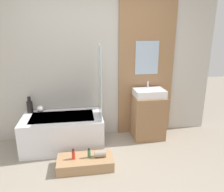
# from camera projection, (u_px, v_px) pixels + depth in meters

# --- Properties ---
(ground_plane) EXTENTS (12.00, 12.00, 0.00)m
(ground_plane) POSITION_uv_depth(u_px,v_px,m) (110.00, 191.00, 2.65)
(ground_plane) COLOR gray
(wall_tiled_back) EXTENTS (4.20, 0.06, 2.60)m
(wall_tiled_back) POSITION_uv_depth(u_px,v_px,m) (97.00, 65.00, 3.77)
(wall_tiled_back) COLOR #B7B2A8
(wall_tiled_back) RESTS_ON ground_plane
(wall_wood_accent) EXTENTS (0.99, 0.04, 2.60)m
(wall_wood_accent) POSITION_uv_depth(u_px,v_px,m) (146.00, 64.00, 3.85)
(wall_wood_accent) COLOR #8E6642
(wall_wood_accent) RESTS_ON ground_plane
(bathtub) EXTENTS (1.28, 0.72, 0.54)m
(bathtub) POSITION_uv_depth(u_px,v_px,m) (63.00, 131.00, 3.59)
(bathtub) COLOR white
(bathtub) RESTS_ON ground_plane
(glass_shower_screen) EXTENTS (0.01, 0.44, 1.14)m
(glass_shower_screen) POSITION_uv_depth(u_px,v_px,m) (100.00, 82.00, 3.32)
(glass_shower_screen) COLOR silver
(glass_shower_screen) RESTS_ON bathtub
(wooden_step_bench) EXTENTS (0.78, 0.38, 0.15)m
(wooden_step_bench) POSITION_uv_depth(u_px,v_px,m) (85.00, 163.00, 3.08)
(wooden_step_bench) COLOR #A87F56
(wooden_step_bench) RESTS_ON ground_plane
(vanity_cabinet) EXTENTS (0.54, 0.44, 0.77)m
(vanity_cabinet) POSITION_uv_depth(u_px,v_px,m) (148.00, 117.00, 3.88)
(vanity_cabinet) COLOR #8E6642
(vanity_cabinet) RESTS_ON ground_plane
(sink) EXTENTS (0.52, 0.37, 0.25)m
(sink) POSITION_uv_depth(u_px,v_px,m) (149.00, 93.00, 3.75)
(sink) COLOR white
(sink) RESTS_ON vanity_cabinet
(vase_tall_dark) EXTENTS (0.10, 0.10, 0.27)m
(vase_tall_dark) POSITION_uv_depth(u_px,v_px,m) (30.00, 106.00, 3.65)
(vase_tall_dark) COLOR black
(vase_tall_dark) RESTS_ON bathtub
(vase_round_light) EXTENTS (0.12, 0.12, 0.12)m
(vase_round_light) POSITION_uv_depth(u_px,v_px,m) (40.00, 109.00, 3.68)
(vase_round_light) COLOR white
(vase_round_light) RESTS_ON bathtub
(bottle_soap_primary) EXTENTS (0.05, 0.05, 0.15)m
(bottle_soap_primary) POSITION_uv_depth(u_px,v_px,m) (74.00, 154.00, 3.02)
(bottle_soap_primary) COLOR red
(bottle_soap_primary) RESTS_ON wooden_step_bench
(bottle_soap_secondary) EXTENTS (0.04, 0.04, 0.14)m
(bottle_soap_secondary) POSITION_uv_depth(u_px,v_px,m) (89.00, 154.00, 3.05)
(bottle_soap_secondary) COLOR #38704C
(bottle_soap_secondary) RESTS_ON wooden_step_bench
(towel_roll) EXTENTS (0.16, 0.09, 0.09)m
(towel_roll) POSITION_uv_depth(u_px,v_px,m) (100.00, 154.00, 3.08)
(towel_roll) COLOR gray
(towel_roll) RESTS_ON wooden_step_bench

